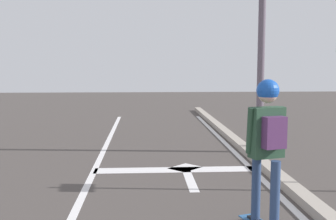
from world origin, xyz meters
TOP-DOWN VIEW (x-y plane):
  - lane_line_center at (0.20, 6.00)m, footprint 0.12×20.00m
  - lane_line_curbside at (3.20, 6.00)m, footprint 0.12×20.00m
  - stop_bar at (1.78, 7.96)m, footprint 3.15×0.40m
  - lane_arrow_stem at (1.94, 7.26)m, footprint 0.16×1.40m
  - lane_arrow_head at (1.94, 8.11)m, footprint 0.71×0.71m
  - curb_strip at (3.45, 6.00)m, footprint 0.24×24.00m
  - skater at (2.57, 4.94)m, footprint 0.46×0.63m

SIDE VIEW (x-z plane):
  - lane_line_center at x=0.20m, z-range 0.00..0.01m
  - lane_line_curbside at x=3.20m, z-range 0.00..0.01m
  - stop_bar at x=1.78m, z-range 0.00..0.01m
  - lane_arrow_stem at x=1.94m, z-range 0.00..0.01m
  - lane_arrow_head at x=1.94m, z-range 0.00..0.01m
  - curb_strip at x=3.45m, z-range 0.00..0.14m
  - skater at x=2.57m, z-range 0.33..2.07m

